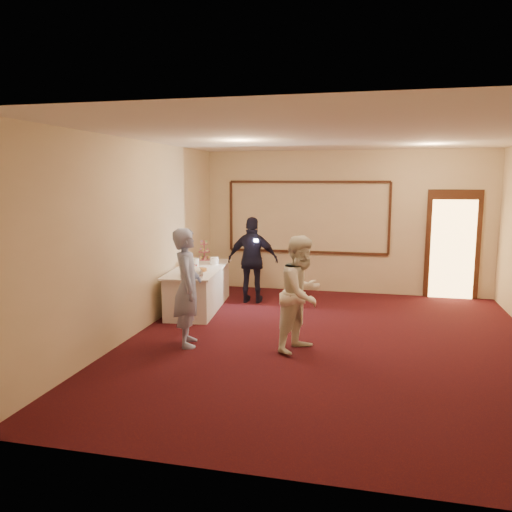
{
  "coord_description": "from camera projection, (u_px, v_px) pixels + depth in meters",
  "views": [
    {
      "loc": [
        0.54,
        -7.16,
        2.4
      ],
      "look_at": [
        -1.3,
        0.74,
        1.15
      ],
      "focal_mm": 35.0,
      "sensor_mm": 36.0,
      "label": 1
    }
  ],
  "objects": [
    {
      "name": "buffet_table",
      "position": [
        199.0,
        288.0,
        9.32
      ],
      "size": [
        1.09,
        2.3,
        0.77
      ],
      "color": "silver",
      "rests_on": "floor"
    },
    {
      "name": "guest",
      "position": [
        253.0,
        260.0,
        9.72
      ],
      "size": [
        1.01,
        0.47,
        1.68
      ],
      "primitive_type": "imported",
      "rotation": [
        0.0,
        0.0,
        3.2
      ],
      "color": "black",
      "rests_on": "floor"
    },
    {
      "name": "doorway",
      "position": [
        453.0,
        245.0,
        10.06
      ],
      "size": [
        1.05,
        0.07,
        2.2
      ],
      "color": "#361B10",
      "rests_on": "floor"
    },
    {
      "name": "tart",
      "position": [
        200.0,
        270.0,
        8.89
      ],
      "size": [
        0.29,
        0.29,
        0.06
      ],
      "color": "white",
      "rests_on": "buffet_table"
    },
    {
      "name": "cupcake_stand",
      "position": [
        204.0,
        252.0,
        10.18
      ],
      "size": [
        0.3,
        0.3,
        0.44
      ],
      "color": "#C34E75",
      "rests_on": "buffet_table"
    },
    {
      "name": "plate_stack_b",
      "position": [
        214.0,
        261.0,
        9.61
      ],
      "size": [
        0.18,
        0.18,
        0.15
      ],
      "color": "white",
      "rests_on": "buffet_table"
    },
    {
      "name": "pavlova_tray",
      "position": [
        192.0,
        272.0,
        8.45
      ],
      "size": [
        0.51,
        0.57,
        0.19
      ],
      "color": "#ADAFB4",
      "rests_on": "buffet_table"
    },
    {
      "name": "camera_flash",
      "position": [
        256.0,
        240.0,
        9.42
      ],
      "size": [
        0.07,
        0.05,
        0.05
      ],
      "primitive_type": "cube",
      "rotation": [
        0.0,
        0.0,
        0.14
      ],
      "color": "white",
      "rests_on": "guest"
    },
    {
      "name": "man",
      "position": [
        188.0,
        287.0,
        7.18
      ],
      "size": [
        0.59,
        0.73,
        1.72
      ],
      "primitive_type": "imported",
      "rotation": [
        0.0,
        0.0,
        1.9
      ],
      "color": "#90A3DA",
      "rests_on": "floor"
    },
    {
      "name": "room_walls",
      "position": [
        333.0,
        206.0,
        7.07
      ],
      "size": [
        6.04,
        7.04,
        3.02
      ],
      "color": "beige",
      "rests_on": "floor"
    },
    {
      "name": "plate_stack_a",
      "position": [
        194.0,
        263.0,
        9.39
      ],
      "size": [
        0.19,
        0.19,
        0.16
      ],
      "color": "white",
      "rests_on": "buffet_table"
    },
    {
      "name": "woman",
      "position": [
        302.0,
        294.0,
        6.97
      ],
      "size": [
        0.9,
        0.98,
        1.63
      ],
      "primitive_type": "imported",
      "rotation": [
        0.0,
        0.0,
        1.13
      ],
      "color": "white",
      "rests_on": "floor"
    },
    {
      "name": "floor",
      "position": [
        330.0,
        343.0,
        7.38
      ],
      "size": [
        7.0,
        7.0,
        0.0
      ],
      "primitive_type": "plane",
      "color": "black",
      "rests_on": "ground"
    },
    {
      "name": "wall_molding",
      "position": [
        308.0,
        217.0,
        10.65
      ],
      "size": [
        3.45,
        0.04,
        1.55
      ],
      "color": "#361B10",
      "rests_on": "room_walls"
    }
  ]
}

